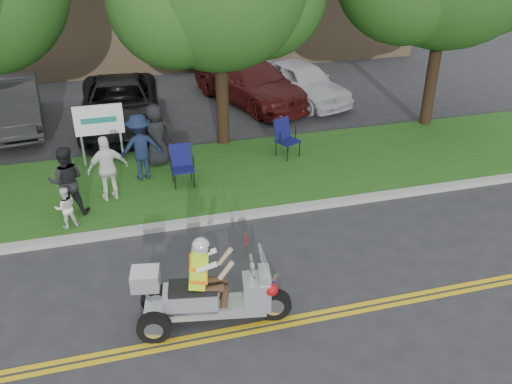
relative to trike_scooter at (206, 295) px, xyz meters
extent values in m
plane|color=#28282B|center=(1.39, 0.15, -0.60)|extent=(120.00, 120.00, 0.00)
cube|color=gold|center=(1.39, -0.43, -0.60)|extent=(60.00, 0.10, 0.01)
cube|color=gold|center=(1.39, -0.27, -0.60)|extent=(60.00, 0.10, 0.01)
cube|color=#A8A89E|center=(1.39, 3.20, -0.54)|extent=(60.00, 0.25, 0.12)
cube|color=#204E14|center=(1.39, 5.35, -0.55)|extent=(60.00, 4.00, 0.10)
cube|color=#9E7F5B|center=(3.39, 19.15, 1.40)|extent=(18.00, 8.00, 4.00)
cylinder|color=#332114|center=(1.89, 7.35, 1.50)|extent=(0.36, 0.36, 4.20)
sphere|color=#204C15|center=(0.69, 7.15, 3.52)|extent=(3.36, 3.36, 3.36)
cylinder|color=#332114|center=(8.39, 7.15, 1.78)|extent=(0.36, 0.36, 4.76)
cylinder|color=silver|center=(-2.01, 6.75, -0.05)|extent=(0.06, 0.06, 1.10)
cylinder|color=silver|center=(-1.01, 6.75, -0.05)|extent=(0.06, 0.06, 1.10)
cube|color=white|center=(-1.51, 6.75, 0.75)|extent=(1.25, 0.06, 0.80)
cylinder|color=black|center=(1.13, -0.20, -0.30)|extent=(0.61, 0.24, 0.60)
cylinder|color=black|center=(-0.90, -0.20, -0.32)|extent=(0.58, 0.25, 0.56)
cylinder|color=black|center=(-0.78, 0.51, -0.32)|extent=(0.58, 0.25, 0.56)
cube|color=silver|center=(0.04, -0.01, -0.26)|extent=(1.95, 0.79, 0.18)
cube|color=silver|center=(-0.25, 0.05, -0.05)|extent=(0.97, 0.61, 0.35)
cube|color=black|center=(-0.20, 0.04, 0.16)|extent=(0.86, 0.55, 0.10)
cube|color=silver|center=(0.83, -0.15, 0.00)|extent=(0.53, 0.55, 0.55)
cube|color=silver|center=(0.97, -0.17, 0.58)|extent=(0.27, 0.49, 0.49)
cube|color=silver|center=(-0.94, 0.17, 0.40)|extent=(0.52, 0.49, 0.30)
sphere|color=#B20C0F|center=(1.03, -0.32, 0.18)|extent=(0.22, 0.22, 0.22)
cube|color=#A4DC17|center=(-0.09, 0.02, 0.56)|extent=(0.41, 0.45, 0.65)
sphere|color=silver|center=(-0.03, 0.01, 0.98)|extent=(0.29, 0.29, 0.29)
cylinder|color=black|center=(0.13, 4.74, -0.28)|extent=(0.03, 0.03, 0.42)
cylinder|color=black|center=(0.59, 4.75, -0.28)|extent=(0.03, 0.03, 0.42)
cylinder|color=black|center=(0.12, 5.16, -0.28)|extent=(0.03, 0.03, 0.42)
cylinder|color=black|center=(0.58, 5.17, -0.28)|extent=(0.03, 0.03, 0.42)
cube|color=#10114D|center=(0.36, 4.95, -0.06)|extent=(0.54, 0.49, 0.04)
cube|color=#10114D|center=(0.35, 5.18, 0.23)|extent=(0.53, 0.17, 0.57)
cylinder|color=black|center=(3.27, 5.58, -0.28)|extent=(0.03, 0.03, 0.44)
cylinder|color=black|center=(3.70, 5.80, -0.28)|extent=(0.03, 0.03, 0.44)
cylinder|color=black|center=(3.07, 5.97, -0.28)|extent=(0.03, 0.03, 0.44)
cylinder|color=black|center=(3.50, 6.19, -0.28)|extent=(0.03, 0.03, 0.44)
cube|color=#10114B|center=(3.38, 5.89, -0.05)|extent=(0.72, 0.69, 0.04)
cube|color=#10114B|center=(3.27, 6.10, 0.25)|extent=(0.56, 0.40, 0.59)
imported|color=black|center=(-2.29, 4.26, 0.32)|extent=(0.82, 0.65, 1.62)
imported|color=white|center=(-1.40, 4.71, 0.30)|extent=(0.99, 0.59, 1.59)
imported|color=#141E39|center=(-0.58, 5.61, 0.35)|extent=(1.18, 0.78, 1.70)
imported|color=black|center=(-0.11, 6.34, 0.34)|extent=(0.86, 0.60, 1.67)
imported|color=white|center=(-2.35, 3.69, -0.03)|extent=(0.51, 0.43, 0.94)
imported|color=#28282A|center=(-4.11, 10.47, 0.14)|extent=(2.05, 4.67, 1.49)
imported|color=black|center=(-0.90, 9.65, 0.13)|extent=(2.71, 5.38, 1.46)
imported|color=#461110|center=(3.64, 10.84, 0.14)|extent=(3.82, 5.53, 1.49)
imported|color=silver|center=(5.39, 10.47, 0.11)|extent=(2.94, 4.48, 1.42)
camera|label=1|loc=(-1.07, -7.04, 5.78)|focal=38.00mm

